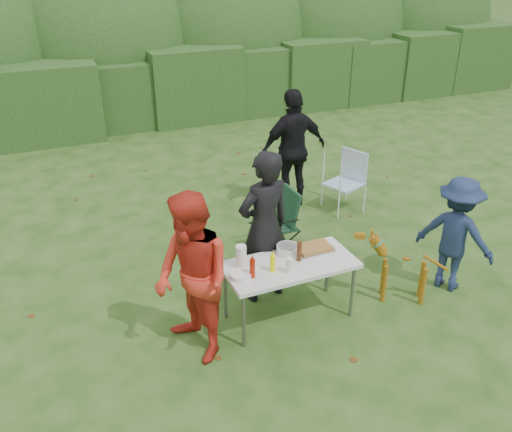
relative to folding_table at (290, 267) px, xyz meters
name	(u,v)px	position (x,y,z in m)	size (l,w,h in m)	color
ground	(266,321)	(-0.28, 0.02, -0.69)	(80.00, 80.00, 0.00)	#1E4211
hedge_row	(123,92)	(-0.28, 8.02, 0.16)	(22.00, 1.40, 1.70)	#23471C
shrub_backdrop	(107,47)	(-0.28, 9.62, 0.91)	(20.00, 2.60, 3.20)	#3D6628
folding_table	(290,267)	(0.00, 0.00, 0.00)	(1.50, 0.70, 0.74)	silver
person_cook	(264,228)	(-0.09, 0.51, 0.27)	(0.70, 0.46, 1.92)	black
person_red_jacket	(193,279)	(-1.18, -0.15, 0.24)	(0.90, 0.70, 1.86)	red
person_black_puffy	(293,149)	(1.42, 2.72, 0.29)	(1.14, 0.48, 1.95)	black
child	(455,234)	(2.16, -0.23, 0.06)	(0.97, 0.56, 1.50)	#1A284B
dog	(405,269)	(1.44, -0.24, -0.25)	(0.92, 0.37, 0.87)	#895710
camping_chair	(275,222)	(0.49, 1.43, -0.22)	(0.59, 0.59, 0.94)	#173A24
lawn_chair	(344,182)	(2.11, 2.23, -0.20)	(0.57, 0.57, 0.97)	#3D98CA
food_tray	(314,249)	(0.39, 0.15, 0.06)	(0.45, 0.30, 0.02)	#B7B7BA
focaccia_bread	(314,247)	(0.39, 0.15, 0.09)	(0.40, 0.26, 0.04)	#A07035
mustard_bottle	(273,263)	(-0.25, -0.07, 0.15)	(0.06, 0.06, 0.20)	#FDFF00
ketchup_bottle	(252,268)	(-0.50, -0.09, 0.16)	(0.06, 0.06, 0.22)	#9D1905
beer_bottle	(299,251)	(0.12, 0.01, 0.17)	(0.06, 0.06, 0.24)	#47230F
paper_towel_roll	(241,256)	(-0.53, 0.15, 0.18)	(0.12, 0.12, 0.26)	white
cup_stack	(290,265)	(-0.09, -0.17, 0.14)	(0.08, 0.08, 0.18)	white
pasta_bowl	(288,250)	(0.07, 0.20, 0.10)	(0.26, 0.26, 0.10)	silver
plate_stack	(240,275)	(-0.61, -0.04, 0.08)	(0.24, 0.24, 0.05)	white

